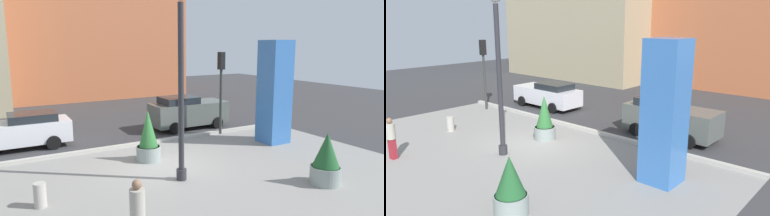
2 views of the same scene
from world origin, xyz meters
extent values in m
plane|color=#38383A|center=(0.00, 4.00, 0.00)|extent=(60.00, 60.00, 0.00)
cube|color=gray|center=(0.00, -2.00, 0.00)|extent=(18.00, 10.00, 0.02)
cube|color=#B7B2A8|center=(0.00, 3.12, 0.08)|extent=(18.00, 0.24, 0.16)
cylinder|color=#2D2D33|center=(-0.01, -1.67, 0.20)|extent=(0.36, 0.36, 0.40)
cylinder|color=#2D2D33|center=(-0.01, -1.67, 3.05)|extent=(0.20, 0.20, 6.09)
cube|color=#3870BC|center=(6.21, 0.42, 2.47)|extent=(1.22, 1.22, 4.94)
cylinder|color=gray|center=(4.09, -4.46, 0.32)|extent=(1.02, 1.02, 0.63)
cylinder|color=#382819|center=(4.09, -4.46, 0.61)|extent=(0.94, 0.94, 0.04)
cone|color=#235B2D|center=(4.09, -4.46, 1.22)|extent=(0.89, 0.89, 1.18)
cylinder|color=gray|center=(-0.18, 0.87, 0.30)|extent=(1.01, 1.01, 0.60)
cylinder|color=#382819|center=(-0.18, 0.87, 0.58)|extent=(0.93, 0.93, 0.04)
cone|color=#2D6B33|center=(-0.18, 0.87, 1.36)|extent=(0.78, 0.78, 1.50)
cylinder|color=#B2ADA3|center=(-4.61, -1.46, 0.38)|extent=(0.36, 0.36, 0.75)
cylinder|color=#333833|center=(4.89, 3.01, 1.72)|extent=(0.14, 0.14, 3.45)
cube|color=black|center=(4.89, 3.01, 3.90)|extent=(0.28, 0.32, 0.90)
sphere|color=yellow|center=(4.89, 3.18, 3.63)|extent=(0.18, 0.18, 0.18)
cube|color=silver|center=(-4.74, 5.37, 0.76)|extent=(4.61, 1.79, 0.98)
cube|color=#1E2328|center=(-4.05, 5.37, 1.44)|extent=(2.08, 1.56, 0.37)
cylinder|color=black|center=(-3.32, 4.48, 0.32)|extent=(0.64, 0.22, 0.64)
cylinder|color=black|center=(-3.31, 6.24, 0.32)|extent=(0.64, 0.22, 0.64)
cube|color=#565B56|center=(4.11, 5.07, 0.87)|extent=(4.40, 1.85, 1.20)
cube|color=#1E2328|center=(3.45, 5.08, 1.66)|extent=(1.99, 1.62, 0.37)
cylinder|color=black|center=(5.48, 5.97, 0.32)|extent=(0.64, 0.22, 0.64)
cylinder|color=black|center=(5.46, 4.15, 0.32)|extent=(0.64, 0.22, 0.64)
cylinder|color=black|center=(2.76, 5.99, 0.32)|extent=(0.64, 0.22, 0.64)
cylinder|color=black|center=(2.74, 4.17, 0.32)|extent=(0.64, 0.22, 0.64)
cylinder|color=#B2AD9E|center=(-2.91, -4.94, 1.18)|extent=(0.42, 0.42, 0.64)
sphere|color=#8C664C|center=(-2.91, -4.94, 1.61)|extent=(0.23, 0.23, 0.23)
camera|label=1|loc=(-5.58, -12.05, 4.74)|focal=32.78mm
camera|label=2|loc=(11.88, -10.29, 5.55)|focal=34.07mm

